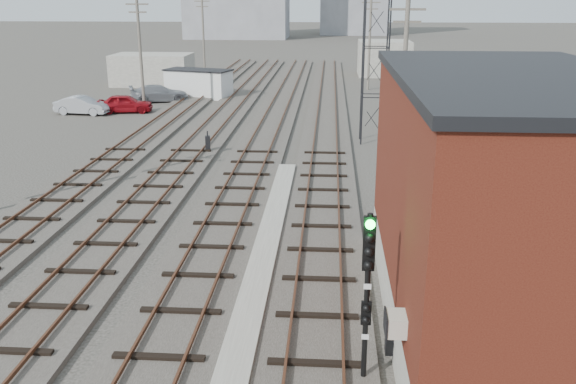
# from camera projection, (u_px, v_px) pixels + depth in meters

# --- Properties ---
(ground) EXTENTS (320.00, 320.00, 0.00)m
(ground) POSITION_uv_depth(u_px,v_px,m) (304.00, 86.00, 63.60)
(ground) COLOR #282621
(ground) RESTS_ON ground
(track_right) EXTENTS (3.20, 90.00, 0.39)m
(track_right) POSITION_uv_depth(u_px,v_px,m) (326.00, 127.00, 43.47)
(track_right) COLOR #332D28
(track_right) RESTS_ON ground
(track_mid_right) EXTENTS (3.20, 90.00, 0.39)m
(track_mid_right) POSITION_uv_depth(u_px,v_px,m) (270.00, 126.00, 43.73)
(track_mid_right) COLOR #332D28
(track_mid_right) RESTS_ON ground
(track_mid_left) EXTENTS (3.20, 90.00, 0.39)m
(track_mid_left) POSITION_uv_depth(u_px,v_px,m) (215.00, 125.00, 43.99)
(track_mid_left) COLOR #332D28
(track_mid_left) RESTS_ON ground
(track_left) EXTENTS (3.20, 90.00, 0.39)m
(track_left) POSITION_uv_depth(u_px,v_px,m) (161.00, 125.00, 44.26)
(track_left) COLOR #332D28
(track_left) RESTS_ON ground
(platform_curb) EXTENTS (0.90, 28.00, 0.26)m
(platform_curb) POSITION_uv_depth(u_px,v_px,m) (257.00, 283.00, 19.86)
(platform_curb) COLOR gray
(platform_curb) RESTS_ON ground
(brick_building) EXTENTS (6.54, 12.20, 7.22)m
(brick_building) POSITION_uv_depth(u_px,v_px,m) (504.00, 207.00, 16.43)
(brick_building) COLOR gray
(brick_building) RESTS_ON ground
(lattice_tower) EXTENTS (1.60, 1.60, 15.00)m
(lattice_tower) POSITION_uv_depth(u_px,v_px,m) (377.00, 22.00, 37.20)
(lattice_tower) COLOR black
(lattice_tower) RESTS_ON ground
(utility_pole_left_b) EXTENTS (1.80, 0.24, 9.00)m
(utility_pole_left_b) POSITION_uv_depth(u_px,v_px,m) (140.00, 51.00, 48.71)
(utility_pole_left_b) COLOR #595147
(utility_pole_left_b) RESTS_ON ground
(utility_pole_left_c) EXTENTS (1.80, 0.24, 9.00)m
(utility_pole_left_c) POSITION_uv_depth(u_px,v_px,m) (203.00, 33.00, 72.43)
(utility_pole_left_c) COLOR #595147
(utility_pole_left_c) RESTS_ON ground
(utility_pole_right_a) EXTENTS (1.80, 0.24, 9.00)m
(utility_pole_right_a) POSITION_uv_depth(u_px,v_px,m) (404.00, 82.00, 31.32)
(utility_pole_right_a) COLOR #595147
(utility_pole_right_a) RESTS_ON ground
(utility_pole_right_b) EXTENTS (1.80, 0.24, 9.00)m
(utility_pole_right_b) POSITION_uv_depth(u_px,v_px,m) (370.00, 41.00, 59.79)
(utility_pole_right_b) COLOR #595147
(utility_pole_right_b) RESTS_ON ground
(shed_left) EXTENTS (8.00, 5.00, 3.20)m
(shed_left) POSITION_uv_depth(u_px,v_px,m) (153.00, 70.00, 64.16)
(shed_left) COLOR gray
(shed_left) RESTS_ON ground
(shed_right) EXTENTS (6.00, 6.00, 4.00)m
(shed_right) POSITION_uv_depth(u_px,v_px,m) (384.00, 58.00, 71.88)
(shed_right) COLOR gray
(shed_right) RESTS_ON ground
(signal_mast) EXTENTS (0.40, 0.42, 4.42)m
(signal_mast) POSITION_uv_depth(u_px,v_px,m) (367.00, 286.00, 14.12)
(signal_mast) COLOR gray
(signal_mast) RESTS_ON ground
(switch_stand) EXTENTS (0.35, 0.35, 1.28)m
(switch_stand) POSITION_uv_depth(u_px,v_px,m) (208.00, 144.00, 36.41)
(switch_stand) COLOR black
(switch_stand) RESTS_ON ground
(site_trailer) EXTENTS (6.62, 4.32, 2.57)m
(site_trailer) POSITION_uv_depth(u_px,v_px,m) (199.00, 83.00, 56.44)
(site_trailer) COLOR silver
(site_trailer) RESTS_ON ground
(car_red) EXTENTS (4.57, 2.44, 1.48)m
(car_red) POSITION_uv_depth(u_px,v_px,m) (125.00, 103.00, 49.16)
(car_red) COLOR maroon
(car_red) RESTS_ON ground
(car_silver) EXTENTS (4.49, 1.97, 1.43)m
(car_silver) POSITION_uv_depth(u_px,v_px,m) (83.00, 105.00, 48.42)
(car_silver) COLOR #A1A3A8
(car_silver) RESTS_ON ground
(car_grey) EXTENTS (5.55, 3.76, 1.49)m
(car_grey) POSITION_uv_depth(u_px,v_px,m) (159.00, 93.00, 54.19)
(car_grey) COLOR gray
(car_grey) RESTS_ON ground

